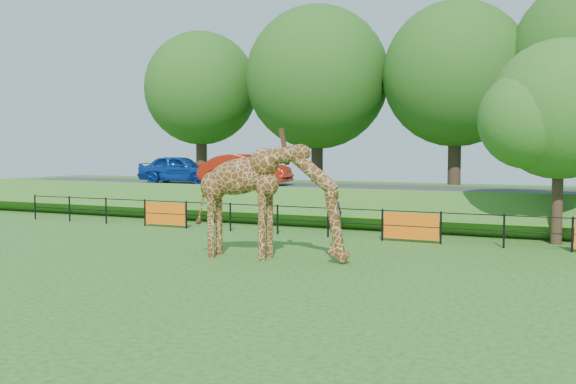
% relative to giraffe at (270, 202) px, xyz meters
% --- Properties ---
extents(ground, '(90.00, 90.00, 0.00)m').
position_rel_giraffe_xyz_m(ground, '(-0.09, -3.08, -1.67)').
color(ground, '#205314').
rests_on(ground, ground).
extents(giraffe, '(4.72, 1.22, 3.33)m').
position_rel_giraffe_xyz_m(giraffe, '(0.00, 0.00, 0.00)').
color(giraffe, '#592F12').
rests_on(giraffe, ground).
extents(perimeter_fence, '(28.07, 0.10, 1.10)m').
position_rel_giraffe_xyz_m(perimeter_fence, '(-0.09, 4.92, -1.12)').
color(perimeter_fence, black).
rests_on(perimeter_fence, ground).
extents(embankment, '(40.00, 9.00, 1.30)m').
position_rel_giraffe_xyz_m(embankment, '(-0.09, 12.42, -1.02)').
color(embankment, '#205314').
rests_on(embankment, ground).
extents(road, '(40.00, 5.00, 0.12)m').
position_rel_giraffe_xyz_m(road, '(-0.09, 10.92, -0.31)').
color(road, '#2E2E30').
rests_on(road, embankment).
extents(car_blue, '(4.32, 2.18, 1.41)m').
position_rel_giraffe_xyz_m(car_blue, '(-10.19, 10.61, 0.46)').
color(car_blue, '#1542AC').
rests_on(car_blue, road).
extents(car_red, '(4.53, 1.87, 1.46)m').
position_rel_giraffe_xyz_m(car_red, '(-6.54, 10.72, 0.48)').
color(car_red, red).
rests_on(car_red, road).
extents(visitor, '(0.61, 0.48, 1.49)m').
position_rel_giraffe_xyz_m(visitor, '(-0.31, 6.27, -0.92)').
color(visitor, black).
rests_on(visitor, ground).
extents(tree_east, '(5.40, 4.71, 6.76)m').
position_rel_giraffe_xyz_m(tree_east, '(7.51, 6.55, 2.62)').
color(tree_east, '#312316').
rests_on(tree_east, ground).
extents(bg_tree_line, '(37.30, 8.80, 11.82)m').
position_rel_giraffe_xyz_m(bg_tree_line, '(1.80, 18.92, 5.53)').
color(bg_tree_line, '#312316').
rests_on(bg_tree_line, ground).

